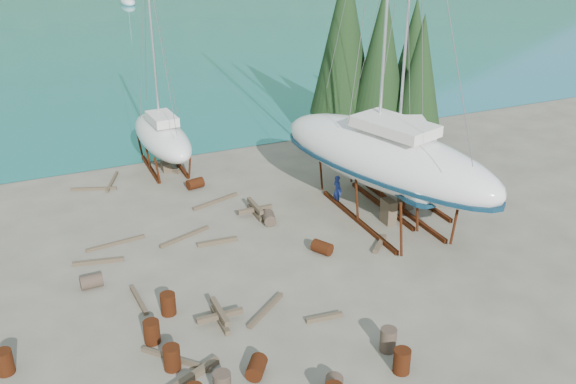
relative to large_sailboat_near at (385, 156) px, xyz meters
name	(u,v)px	position (x,y,z in m)	size (l,w,h in m)	color
ground	(267,279)	(-7.35, -2.99, -3.26)	(600.00, 600.00, 0.00)	#575144
cypress_near_right	(382,55)	(5.15, 9.01, 2.53)	(3.60, 3.60, 10.00)	black
cypress_mid_right	(420,75)	(6.65, 7.01, 1.66)	(3.06, 3.06, 8.50)	black
cypress_back_left	(344,37)	(3.65, 11.01, 3.40)	(4.14, 4.14, 11.50)	black
cypress_far_right	(413,57)	(8.15, 10.01, 1.95)	(3.24, 3.24, 9.00)	black
moored_boat_mid	(128,2)	(2.65, 77.01, -2.87)	(2.00, 5.00, 6.05)	silver
large_sailboat_near	(385,156)	(0.00, 0.00, 0.00)	(7.50, 13.39, 20.25)	silver
large_sailboat_far	(404,154)	(1.73, 0.99, -0.51)	(6.86, 11.00, 16.80)	silver
small_sailboat_shore	(162,137)	(-8.25, 10.64, -1.27)	(2.89, 7.70, 12.08)	silver
worker	(337,190)	(-1.26, 2.29, -2.47)	(0.57, 0.38, 1.57)	navy
drum_0	(152,332)	(-12.65, -5.19, -2.82)	(0.58, 0.58, 0.88)	#501B0D
drum_4	(195,184)	(-7.43, 7.15, -2.97)	(0.58, 0.58, 0.88)	#501B0D
drum_6	(322,247)	(-4.28, -1.98, -2.97)	(0.58, 0.58, 0.88)	#501B0D
drum_7	(402,361)	(-5.42, -10.12, -2.82)	(0.58, 0.58, 0.88)	#501B0D
drum_8	(4,362)	(-17.48, -4.83, -2.82)	(0.58, 0.58, 0.88)	#501B0D
drum_10	(172,358)	(-12.36, -6.86, -2.82)	(0.58, 0.58, 0.88)	#501B0D
drum_11	(269,218)	(-5.32, 1.68, -2.97)	(0.58, 0.58, 0.88)	#2D2823
drum_12	(256,367)	(-9.89, -8.29, -2.97)	(0.58, 0.58, 0.88)	#501B0D
drum_14	(168,304)	(-11.69, -3.73, -2.82)	(0.58, 0.58, 0.88)	#501B0D
drum_15	(91,281)	(-14.09, -0.66, -2.97)	(0.58, 0.58, 0.88)	#2D2823
drum_17	(388,340)	(-5.23, -8.97, -2.82)	(0.58, 0.58, 0.88)	#2D2823
timber_0	(112,182)	(-11.46, 9.76, -3.19)	(0.14, 2.76, 0.14)	brown
timber_1	(380,244)	(-1.57, -2.45, -3.16)	(0.19, 1.63, 0.19)	brown
timber_3	(176,359)	(-12.15, -6.54, -3.18)	(0.15, 2.75, 0.15)	brown
timber_4	(98,262)	(-13.55, 1.18, -3.17)	(0.17, 2.17, 0.17)	brown
timber_5	(266,310)	(-8.26, -5.12, -3.18)	(0.16, 2.47, 0.16)	brown
timber_6	(168,169)	(-8.13, 10.33, -3.16)	(0.19, 1.85, 0.19)	brown
timber_7	(324,317)	(-6.44, -6.46, -3.17)	(0.17, 1.46, 0.17)	brown
timber_8	(217,242)	(-8.28, 0.75, -3.16)	(0.19, 1.88, 0.19)	brown
timber_9	(94,189)	(-12.55, 9.19, -3.18)	(0.15, 2.45, 0.15)	brown
timber_10	(215,201)	(-7.00, 4.96, -3.18)	(0.16, 2.77, 0.16)	brown
timber_11	(185,237)	(-9.50, 1.87, -3.18)	(0.15, 2.75, 0.15)	brown
timber_12	(139,300)	(-12.56, -2.45, -3.17)	(0.17, 2.07, 0.17)	brown
timber_15	(116,243)	(-12.55, 2.55, -3.18)	(0.15, 2.73, 0.15)	brown
timber_16	(189,379)	(-12.05, -7.72, -3.14)	(0.23, 2.56, 0.23)	brown
timber_pile_fore	(220,316)	(-10.07, -5.05, -2.96)	(1.80, 1.80, 0.60)	brown
timber_pile_aft	(255,209)	(-5.61, 2.81, -2.96)	(1.80, 1.80, 0.60)	brown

